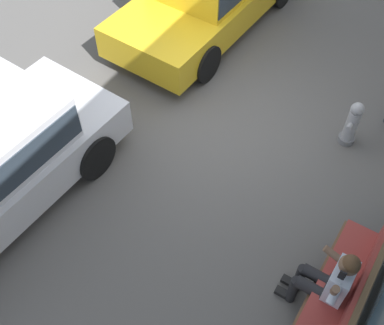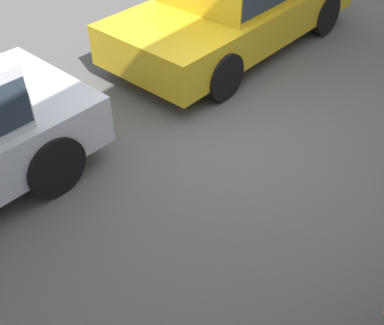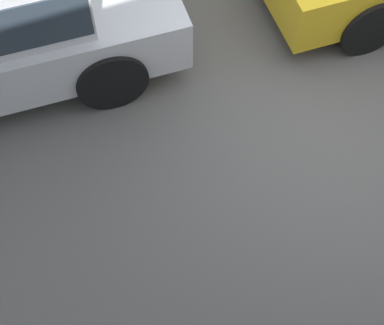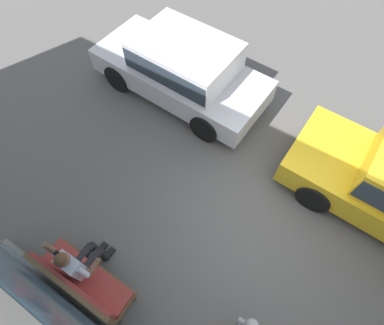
{
  "view_description": "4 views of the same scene",
  "coord_description": "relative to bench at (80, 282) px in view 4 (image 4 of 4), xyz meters",
  "views": [
    {
      "loc": [
        4.92,
        2.6,
        5.76
      ],
      "look_at": [
        1.65,
        0.52,
        0.84
      ],
      "focal_mm": 45.0,
      "sensor_mm": 36.0,
      "label": 1
    },
    {
      "loc": [
        4.07,
        2.6,
        3.6
      ],
      "look_at": [
        1.51,
        0.54,
        0.85
      ],
      "focal_mm": 45.0,
      "sensor_mm": 36.0,
      "label": 2
    },
    {
      "loc": [
        2.54,
        2.6,
        4.75
      ],
      "look_at": [
        1.74,
        0.54,
        0.97
      ],
      "focal_mm": 55.0,
      "sensor_mm": 36.0,
      "label": 3
    },
    {
      "loc": [
        0.06,
        2.6,
        5.64
      ],
      "look_at": [
        1.6,
        0.19,
        0.8
      ],
      "focal_mm": 28.0,
      "sensor_mm": 36.0,
      "label": 4
    }
  ],
  "objects": [
    {
      "name": "ground_plane",
      "position": [
        -1.98,
        -2.9,
        -0.59
      ],
      "size": [
        60.0,
        60.0,
        0.0
      ],
      "primitive_type": "plane",
      "color": "#565451"
    },
    {
      "name": "bench",
      "position": [
        0.0,
        0.0,
        0.0
      ],
      "size": [
        1.67,
        0.55,
        1.01
      ],
      "color": "brown",
      "rests_on": "ground_plane"
    },
    {
      "name": "person_on_phone",
      "position": [
        0.19,
        -0.22,
        0.13
      ],
      "size": [
        0.73,
        0.74,
        1.35
      ],
      "color": "black",
      "rests_on": "ground_plane"
    },
    {
      "name": "parked_car_mid",
      "position": [
        1.19,
        -4.74,
        0.25
      ],
      "size": [
        4.31,
        2.05,
        1.52
      ],
      "color": "silver",
      "rests_on": "ground_plane"
    }
  ]
}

